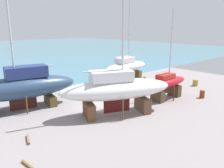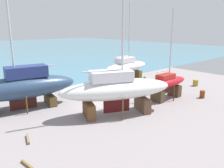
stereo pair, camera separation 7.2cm
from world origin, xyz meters
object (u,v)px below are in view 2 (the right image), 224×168
(sailboat_far_slipway, at_px, (22,86))
(worker, at_px, (145,82))
(barrel_rust_mid, at_px, (202,94))
(sailboat_mid_port, at_px, (167,83))
(sailboat_large_starboard, at_px, (127,67))
(barrel_ochre, at_px, (196,83))
(sailboat_small_center, at_px, (116,89))

(sailboat_far_slipway, height_order, worker, sailboat_far_slipway)
(sailboat_far_slipway, relative_size, worker, 11.25)
(barrel_rust_mid, bearing_deg, sailboat_mid_port, 142.69)
(sailboat_large_starboard, xyz_separation_m, barrel_rust_mid, (0.78, -10.94, -1.69))
(sailboat_large_starboard, distance_m, barrel_ochre, 9.47)
(barrel_ochre, bearing_deg, sailboat_mid_port, -174.85)
(sailboat_mid_port, height_order, worker, sailboat_mid_port)
(barrel_rust_mid, bearing_deg, sailboat_far_slipway, 148.81)
(sailboat_mid_port, xyz_separation_m, worker, (1.33, 4.19, -0.86))
(sailboat_mid_port, distance_m, worker, 4.48)
(sailboat_large_starboard, xyz_separation_m, worker, (-1.12, -4.28, -1.24))
(sailboat_small_center, height_order, barrel_ochre, sailboat_small_center)
(sailboat_large_starboard, bearing_deg, sailboat_mid_port, -109.27)
(sailboat_far_slipway, height_order, sailboat_small_center, sailboat_far_slipway)
(worker, bearing_deg, sailboat_far_slipway, 158.65)
(barrel_ochre, bearing_deg, sailboat_far_slipway, 162.19)
(worker, bearing_deg, sailboat_large_starboard, 66.04)
(sailboat_far_slipway, bearing_deg, barrel_rust_mid, 158.83)
(sailboat_mid_port, height_order, barrel_rust_mid, sailboat_mid_port)
(worker, relative_size, barrel_ochre, 2.06)
(sailboat_mid_port, relative_size, sailboat_far_slipway, 0.50)
(sailboat_large_starboard, relative_size, sailboat_small_center, 0.79)
(sailboat_small_center, distance_m, barrel_ochre, 14.71)
(barrel_rust_mid, bearing_deg, barrel_ochre, 36.07)
(sailboat_large_starboard, bearing_deg, barrel_ochre, -59.98)
(sailboat_large_starboard, height_order, barrel_ochre, sailboat_large_starboard)
(barrel_rust_mid, bearing_deg, sailboat_large_starboard, 94.09)
(sailboat_far_slipway, distance_m, barrel_ochre, 21.36)
(sailboat_mid_port, relative_size, worker, 5.67)
(sailboat_mid_port, distance_m, sailboat_small_center, 7.07)
(sailboat_mid_port, distance_m, barrel_ochre, 7.69)
(sailboat_small_center, relative_size, barrel_rust_mid, 18.86)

